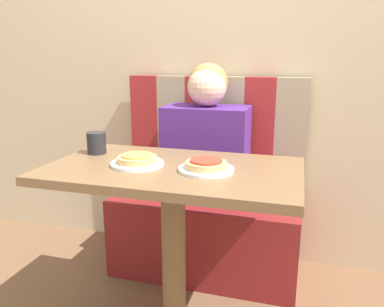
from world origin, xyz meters
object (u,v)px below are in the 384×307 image
plate_right (206,169)px  pizza_right (206,164)px  plate_left (137,164)px  person (207,138)px  drinking_cup (96,143)px  pizza_left (137,159)px

plate_right → pizza_right: (0.00, 0.00, 0.02)m
plate_left → plate_right: size_ratio=1.00×
person → drinking_cup: 0.60m
pizza_right → drinking_cup: (-0.54, 0.13, 0.02)m
plate_left → pizza_left: 0.02m
pizza_right → pizza_left: bearing=180.0°
person → plate_right: person is taller
person → plate_left: person is taller
person → plate_right: 0.59m
plate_left → pizza_left: (-0.00, 0.00, 0.02)m
pizza_right → person: bearing=103.9°
drinking_cup → plate_left: bearing=-26.4°
pizza_left → pizza_right: bearing=0.0°
plate_left → plate_right: same height
person → pizza_left: 0.59m
person → pizza_left: person is taller
person → pizza_right: (0.14, -0.57, 0.02)m
plate_right → pizza_right: size_ratio=1.35×
person → pizza_right: bearing=-76.1°
plate_left → plate_right: 0.28m
plate_right → drinking_cup: bearing=166.8°
pizza_left → pizza_right: same height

